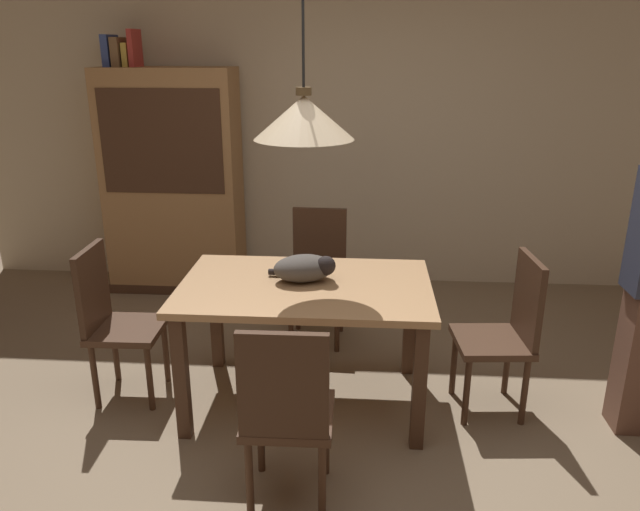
{
  "coord_description": "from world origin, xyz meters",
  "views": [
    {
      "loc": [
        0.2,
        -2.57,
        2.0
      ],
      "look_at": [
        -0.05,
        0.76,
        0.85
      ],
      "focal_mm": 34.09,
      "sensor_mm": 36.0,
      "label": 1
    }
  ],
  "objects_px": {
    "chair_right_side": "(507,329)",
    "book_blue_wide": "(110,51)",
    "chair_near_front": "(286,410)",
    "chair_far_back": "(318,269)",
    "pendant_lamp": "(304,117)",
    "hutch_bookcase": "(174,187)",
    "dining_table": "(305,300)",
    "book_red_tall": "(135,48)",
    "chair_left_side": "(113,317)",
    "book_brown_thick": "(120,52)",
    "cat_sleeping": "(305,268)",
    "book_yellow_short": "(129,55)"
  },
  "relations": [
    {
      "from": "chair_right_side",
      "to": "book_blue_wide",
      "type": "xyz_separation_m",
      "value": [
        -2.83,
        1.75,
        1.46
      ]
    },
    {
      "from": "chair_near_front",
      "to": "chair_far_back",
      "type": "bearing_deg",
      "value": 89.92
    },
    {
      "from": "pendant_lamp",
      "to": "hutch_bookcase",
      "type": "xyz_separation_m",
      "value": [
        -1.28,
        1.76,
        -0.77
      ]
    },
    {
      "from": "dining_table",
      "to": "book_red_tall",
      "type": "distance_m",
      "value": 2.67
    },
    {
      "from": "chair_far_back",
      "to": "book_blue_wide",
      "type": "distance_m",
      "value": 2.41
    },
    {
      "from": "chair_left_side",
      "to": "book_brown_thick",
      "type": "relative_size",
      "value": 3.88
    },
    {
      "from": "chair_near_front",
      "to": "pendant_lamp",
      "type": "height_order",
      "value": "pendant_lamp"
    },
    {
      "from": "book_blue_wide",
      "to": "book_red_tall",
      "type": "xyz_separation_m",
      "value": [
        0.2,
        0.0,
        0.02
      ]
    },
    {
      "from": "book_red_tall",
      "to": "chair_far_back",
      "type": "bearing_deg",
      "value": -30.34
    },
    {
      "from": "chair_near_front",
      "to": "cat_sleeping",
      "type": "bearing_deg",
      "value": 90.23
    },
    {
      "from": "book_blue_wide",
      "to": "book_brown_thick",
      "type": "height_order",
      "value": "book_blue_wide"
    },
    {
      "from": "chair_far_back",
      "to": "book_yellow_short",
      "type": "distance_m",
      "value": 2.29
    },
    {
      "from": "book_brown_thick",
      "to": "book_red_tall",
      "type": "xyz_separation_m",
      "value": [
        0.13,
        0.0,
        0.03
      ]
    },
    {
      "from": "chair_far_back",
      "to": "cat_sleeping",
      "type": "height_order",
      "value": "chair_far_back"
    },
    {
      "from": "book_brown_thick",
      "to": "pendant_lamp",
      "type": "bearing_deg",
      "value": -47.27
    },
    {
      "from": "dining_table",
      "to": "chair_far_back",
      "type": "height_order",
      "value": "chair_far_back"
    },
    {
      "from": "chair_far_back",
      "to": "book_blue_wide",
      "type": "relative_size",
      "value": 3.88
    },
    {
      "from": "chair_left_side",
      "to": "book_red_tall",
      "type": "height_order",
      "value": "book_red_tall"
    },
    {
      "from": "dining_table",
      "to": "chair_right_side",
      "type": "bearing_deg",
      "value": 0.33
    },
    {
      "from": "dining_table",
      "to": "book_blue_wide",
      "type": "bearing_deg",
      "value": 134.03
    },
    {
      "from": "chair_near_front",
      "to": "book_yellow_short",
      "type": "xyz_separation_m",
      "value": [
        -1.55,
        2.63,
        1.43
      ]
    },
    {
      "from": "hutch_bookcase",
      "to": "pendant_lamp",
      "type": "bearing_deg",
      "value": -53.98
    },
    {
      "from": "pendant_lamp",
      "to": "book_yellow_short",
      "type": "bearing_deg",
      "value": 131.5
    },
    {
      "from": "chair_far_back",
      "to": "dining_table",
      "type": "bearing_deg",
      "value": -90.23
    },
    {
      "from": "dining_table",
      "to": "hutch_bookcase",
      "type": "distance_m",
      "value": 2.18
    },
    {
      "from": "book_yellow_short",
      "to": "chair_left_side",
      "type": "bearing_deg",
      "value": -76.4
    },
    {
      "from": "chair_right_side",
      "to": "chair_far_back",
      "type": "relative_size",
      "value": 1.0
    },
    {
      "from": "chair_left_side",
      "to": "dining_table",
      "type": "bearing_deg",
      "value": 0.1
    },
    {
      "from": "chair_left_side",
      "to": "book_blue_wide",
      "type": "bearing_deg",
      "value": 107.95
    },
    {
      "from": "book_yellow_short",
      "to": "hutch_bookcase",
      "type": "bearing_deg",
      "value": -0.31
    },
    {
      "from": "chair_left_side",
      "to": "hutch_bookcase",
      "type": "relative_size",
      "value": 0.5
    },
    {
      "from": "book_red_tall",
      "to": "cat_sleeping",
      "type": "bearing_deg",
      "value": -48.84
    },
    {
      "from": "chair_far_back",
      "to": "cat_sleeping",
      "type": "xyz_separation_m",
      "value": [
        -0.01,
        -0.83,
        0.32
      ]
    },
    {
      "from": "hutch_bookcase",
      "to": "chair_far_back",
      "type": "bearing_deg",
      "value": -34.43
    },
    {
      "from": "chair_left_side",
      "to": "pendant_lamp",
      "type": "height_order",
      "value": "pendant_lamp"
    },
    {
      "from": "chair_left_side",
      "to": "chair_right_side",
      "type": "bearing_deg",
      "value": 0.21
    },
    {
      "from": "cat_sleeping",
      "to": "book_yellow_short",
      "type": "height_order",
      "value": "book_yellow_short"
    },
    {
      "from": "hutch_bookcase",
      "to": "book_blue_wide",
      "type": "bearing_deg",
      "value": 179.8
    },
    {
      "from": "chair_left_side",
      "to": "book_brown_thick",
      "type": "bearing_deg",
      "value": 105.71
    },
    {
      "from": "book_yellow_short",
      "to": "book_red_tall",
      "type": "height_order",
      "value": "book_red_tall"
    },
    {
      "from": "chair_left_side",
      "to": "hutch_bookcase",
      "type": "height_order",
      "value": "hutch_bookcase"
    },
    {
      "from": "cat_sleeping",
      "to": "book_blue_wide",
      "type": "height_order",
      "value": "book_blue_wide"
    },
    {
      "from": "pendant_lamp",
      "to": "book_brown_thick",
      "type": "distance_m",
      "value": 2.41
    },
    {
      "from": "chair_left_side",
      "to": "pendant_lamp",
      "type": "distance_m",
      "value": 1.61
    },
    {
      "from": "dining_table",
      "to": "book_red_tall",
      "type": "bearing_deg",
      "value": 130.44
    },
    {
      "from": "dining_table",
      "to": "cat_sleeping",
      "type": "relative_size",
      "value": 3.48
    },
    {
      "from": "dining_table",
      "to": "chair_near_front",
      "type": "bearing_deg",
      "value": -89.94
    },
    {
      "from": "book_blue_wide",
      "to": "chair_right_side",
      "type": "bearing_deg",
      "value": -31.77
    },
    {
      "from": "chair_left_side",
      "to": "book_red_tall",
      "type": "xyz_separation_m",
      "value": [
        -0.37,
        1.76,
        1.48
      ]
    },
    {
      "from": "hutch_bookcase",
      "to": "book_brown_thick",
      "type": "xyz_separation_m",
      "value": [
        -0.35,
        0.0,
        1.07
      ]
    }
  ]
}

